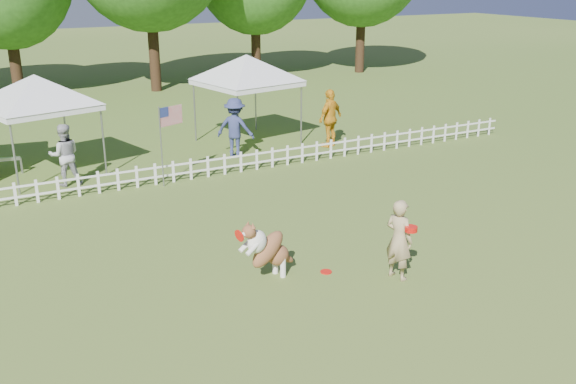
% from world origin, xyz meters
% --- Properties ---
extents(ground, '(120.00, 120.00, 0.00)m').
position_xyz_m(ground, '(0.00, 0.00, 0.00)').
color(ground, '#36581C').
rests_on(ground, ground).
extents(picket_fence, '(22.00, 0.08, 0.60)m').
position_xyz_m(picket_fence, '(0.00, 7.00, 0.30)').
color(picket_fence, white).
rests_on(picket_fence, ground).
extents(handler, '(0.51, 0.64, 1.55)m').
position_xyz_m(handler, '(1.13, -0.49, 0.77)').
color(handler, tan).
rests_on(handler, ground).
extents(dog, '(1.25, 0.69, 1.23)m').
position_xyz_m(dog, '(-1.02, 0.57, 0.61)').
color(dog, brown).
rests_on(dog, ground).
extents(frisbee_on_turf, '(0.27, 0.27, 0.02)m').
position_xyz_m(frisbee_on_turf, '(0.07, 0.32, 0.01)').
color(frisbee_on_turf, red).
rests_on(frisbee_on_turf, ground).
extents(canopy_tent_left, '(3.25, 3.25, 2.75)m').
position_xyz_m(canopy_tent_left, '(-3.71, 9.41, 1.37)').
color(canopy_tent_left, silver).
rests_on(canopy_tent_left, ground).
extents(canopy_tent_right, '(3.24, 3.24, 2.84)m').
position_xyz_m(canopy_tent_right, '(2.85, 10.03, 1.42)').
color(canopy_tent_right, silver).
rests_on(canopy_tent_right, ground).
extents(flag_pole, '(0.79, 0.41, 2.15)m').
position_xyz_m(flag_pole, '(-1.10, 6.78, 1.08)').
color(flag_pole, gray).
rests_on(flag_pole, ground).
extents(spectator_a, '(0.88, 0.73, 1.67)m').
position_xyz_m(spectator_a, '(-3.35, 8.10, 0.83)').
color(spectator_a, '#A5A4AA').
rests_on(spectator_a, ground).
extents(spectator_b, '(1.32, 1.30, 1.82)m').
position_xyz_m(spectator_b, '(1.77, 8.59, 0.91)').
color(spectator_b, navy).
rests_on(spectator_b, ground).
extents(spectator_c, '(1.20, 0.85, 1.88)m').
position_xyz_m(spectator_c, '(4.98, 8.27, 0.94)').
color(spectator_c, orange).
rests_on(spectator_c, ground).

